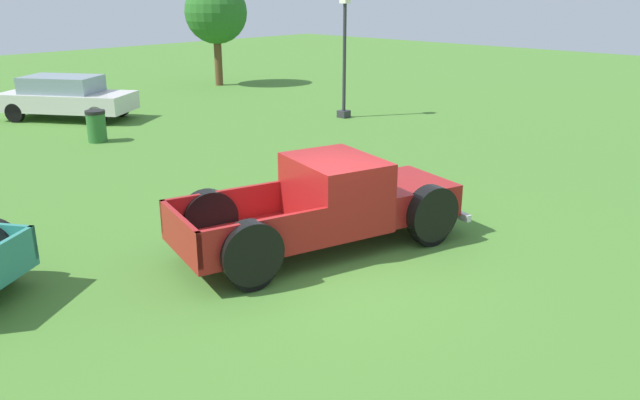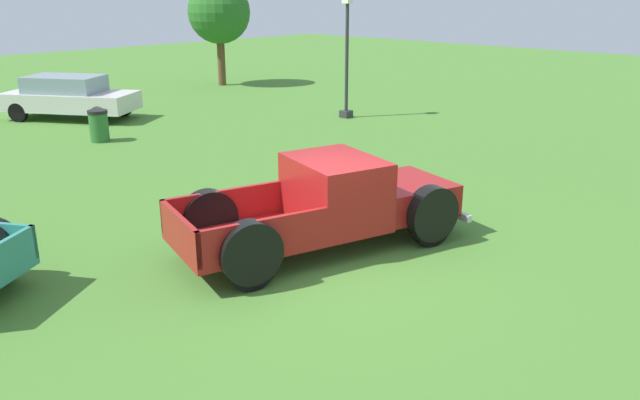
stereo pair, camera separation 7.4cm
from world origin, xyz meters
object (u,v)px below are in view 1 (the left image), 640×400
Objects in this scene: pickup_truck_foreground at (338,204)px; trash_can at (96,126)px; oak_tree_east at (216,13)px; lamp_post_near at (344,53)px; sedan_distant_a at (66,97)px.

pickup_truck_foreground is 10.71m from trash_can.
oak_tree_east is at bearing 58.02° from pickup_truck_foreground.
trash_can is (1.01, 10.66, -0.29)m from pickup_truck_foreground.
pickup_truck_foreground is 1.16× the size of oak_tree_east.
trash_can is at bearing 160.22° from lamp_post_near.
oak_tree_east reaches higher than sedan_distant_a.
oak_tree_east reaches higher than trash_can.
pickup_truck_foreground is at bearing -95.39° from trash_can.
lamp_post_near is at bearing 40.99° from pickup_truck_foreground.
lamp_post_near is (6.95, -6.85, 1.48)m from sedan_distant_a.
pickup_truck_foreground is at bearing -97.86° from sedan_distant_a.
trash_can is 0.20× the size of oak_tree_east.
oak_tree_east is (10.83, 17.35, 2.56)m from pickup_truck_foreground.
oak_tree_east reaches higher than lamp_post_near.
sedan_distant_a reaches higher than trash_can.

